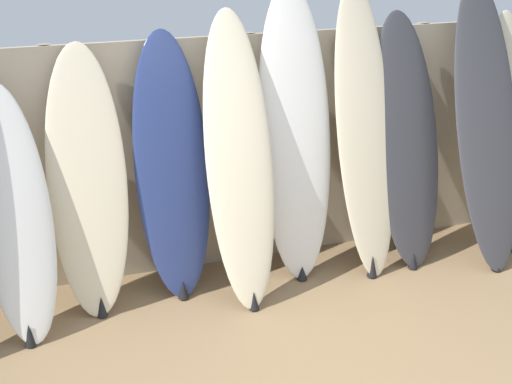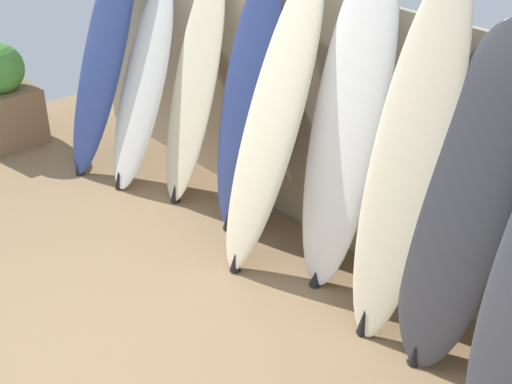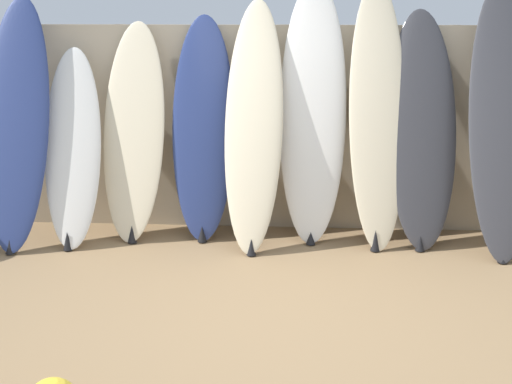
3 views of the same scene
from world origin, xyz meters
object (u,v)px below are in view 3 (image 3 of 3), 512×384
object	(u,v)px
surfboard_white_5	(313,114)
surfboard_charcoal_8	(503,121)
surfboard_white_1	(73,148)
surfboard_charcoal_7	(422,131)
surfboard_navy_3	(203,130)
surfboard_cream_2	(134,134)
surfboard_navy_0	(17,123)
surfboard_cream_6	(377,118)
surfboard_cream_4	(254,126)

from	to	relation	value
surfboard_white_5	surfboard_charcoal_8	xyz separation A→B (m)	(1.50, -0.21, -0.01)
surfboard_white_1	surfboard_charcoal_8	world-z (taller)	surfboard_charcoal_8
surfboard_charcoal_7	surfboard_navy_3	bearing A→B (deg)	177.84
surfboard_navy_3	surfboard_white_5	size ratio (longest dim) A/B	0.87
surfboard_white_5	surfboard_charcoal_7	xyz separation A→B (m)	(0.90, -0.06, -0.12)
surfboard_cream_2	surfboard_navy_0	bearing A→B (deg)	-167.47
surfboard_white_1	surfboard_charcoal_8	distance (m)	3.52
surfboard_navy_0	surfboard_white_1	world-z (taller)	surfboard_navy_0
surfboard_white_5	surfboard_cream_2	bearing A→B (deg)	-179.06
surfboard_navy_3	surfboard_cream_6	xyz separation A→B (m)	(1.45, -0.09, 0.13)
surfboard_cream_2	surfboard_cream_4	distance (m)	1.05
surfboard_cream_4	surfboard_white_5	xyz separation A→B (m)	(0.48, 0.17, 0.08)
surfboard_navy_0	surfboard_cream_6	world-z (taller)	surfboard_cream_6
surfboard_cream_6	surfboard_white_5	bearing A→B (deg)	171.28
surfboard_charcoal_7	surfboard_cream_6	bearing A→B (deg)	-177.47
surfboard_cream_2	surfboard_white_5	bearing A→B (deg)	0.94
surfboard_cream_4	surfboard_navy_3	bearing A→B (deg)	158.01
surfboard_cream_2	surfboard_charcoal_8	size ratio (longest dim) A/B	0.85
surfboard_navy_0	surfboard_cream_6	size ratio (longest dim) A/B	0.94
surfboard_cream_6	surfboard_charcoal_8	world-z (taller)	surfboard_cream_6
surfboard_charcoal_8	surfboard_charcoal_7	bearing A→B (deg)	166.22
surfboard_navy_0	surfboard_charcoal_7	xyz separation A→B (m)	(3.34, 0.17, -0.05)
surfboard_cream_4	surfboard_charcoal_7	xyz separation A→B (m)	(1.38, 0.11, -0.04)
surfboard_cream_2	surfboard_cream_6	world-z (taller)	surfboard_cream_6
surfboard_charcoal_8	surfboard_white_5	bearing A→B (deg)	171.93
surfboard_cream_4	surfboard_white_5	bearing A→B (deg)	19.85
surfboard_charcoal_7	surfboard_white_1	bearing A→B (deg)	-177.81
surfboard_navy_3	surfboard_cream_4	distance (m)	0.48
surfboard_cream_4	surfboard_cream_6	xyz separation A→B (m)	(1.01, 0.09, 0.06)
surfboard_navy_0	surfboard_white_5	size ratio (longest dim) A/B	0.94
surfboard_cream_6	surfboard_cream_4	bearing A→B (deg)	-174.74
surfboard_charcoal_8	surfboard_cream_6	bearing A→B (deg)	172.28
surfboard_navy_0	surfboard_cream_4	bearing A→B (deg)	1.67
surfboard_white_1	surfboard_white_5	bearing A→B (deg)	5.00
surfboard_cream_4	surfboard_charcoal_8	size ratio (longest dim) A/B	0.93
surfboard_cream_2	surfboard_white_1	bearing A→B (deg)	-162.86
surfboard_cream_4	surfboard_charcoal_7	world-z (taller)	surfboard_cream_4
surfboard_cream_4	surfboard_charcoal_7	distance (m)	1.38
surfboard_cream_2	surfboard_white_5	distance (m)	1.53
surfboard_charcoal_8	surfboard_cream_4	bearing A→B (deg)	178.88
surfboard_navy_0	surfboard_cream_6	bearing A→B (deg)	2.89
surfboard_navy_0	surfboard_charcoal_8	world-z (taller)	surfboard_charcoal_8
surfboard_white_1	surfboard_cream_4	world-z (taller)	surfboard_cream_4
surfboard_white_5	surfboard_charcoal_8	bearing A→B (deg)	-8.07
surfboard_cream_2	surfboard_navy_3	size ratio (longest dim) A/B	0.97
surfboard_cream_6	surfboard_navy_0	bearing A→B (deg)	-177.11
surfboard_navy_3	surfboard_charcoal_8	xyz separation A→B (m)	(2.42, -0.22, 0.14)
surfboard_cream_2	surfboard_cream_6	bearing A→B (deg)	-1.57
surfboard_navy_3	surfboard_cream_4	world-z (taller)	surfboard_cream_4
surfboard_cream_6	surfboard_charcoal_7	world-z (taller)	surfboard_cream_6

